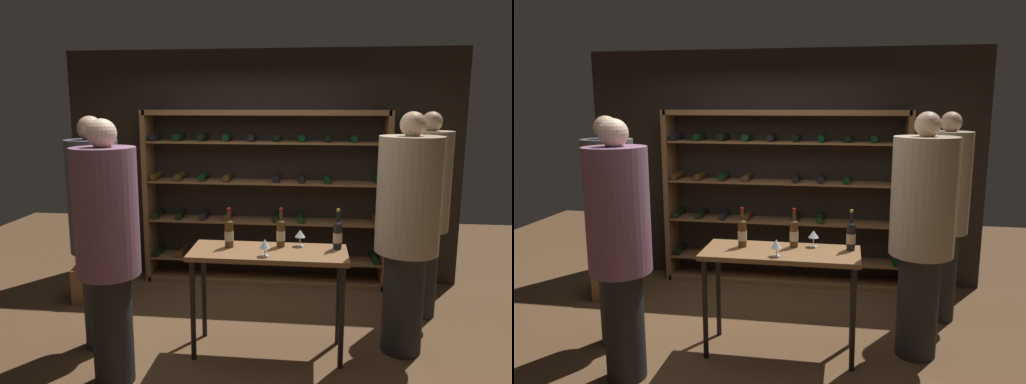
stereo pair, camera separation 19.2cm
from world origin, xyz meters
TOP-DOWN VIEW (x-y plane):
  - ground_plane at (0.00, 0.00)m, footprint 9.54×9.54m
  - back_wall at (0.00, 1.77)m, footprint 4.63×0.10m
  - wine_rack at (0.04, 1.56)m, footprint 2.82×0.32m
  - tasting_table at (0.26, -0.06)m, footprint 1.30×0.51m
  - person_guest_blue_shirt at (-0.86, -0.65)m, footprint 0.46×0.46m
  - person_guest_plum_blouse at (1.40, 0.08)m, footprint 0.52×0.52m
  - person_host_in_suit at (1.72, 0.84)m, footprint 0.42×0.42m
  - person_guest_khaki at (-1.20, -0.12)m, footprint 0.42×0.42m
  - wine_crate at (-1.68, 0.85)m, footprint 0.54×0.43m
  - wine_bottle_black_capsule at (0.36, 0.06)m, footprint 0.07×0.07m
  - wine_bottle_red_label at (-0.08, 0.00)m, footprint 0.08×0.08m
  - wine_bottle_gold_foil at (0.83, 0.05)m, footprint 0.07×0.07m
  - wine_glass_stemmed_left at (0.25, -0.21)m, footprint 0.09×0.09m
  - wine_glass_stemmed_right at (0.52, 0.10)m, footprint 0.09×0.09m

SIDE VIEW (x-z plane):
  - ground_plane at x=0.00m, z-range 0.00..0.00m
  - wine_crate at x=-1.68m, z-range 0.00..0.38m
  - tasting_table at x=0.26m, z-range 0.34..1.24m
  - wine_glass_stemmed_left at x=0.25m, z-range 0.93..1.07m
  - wine_glass_stemmed_right at x=0.52m, z-range 0.93..1.07m
  - wine_rack at x=0.04m, z-range 0.00..2.03m
  - wine_bottle_black_capsule at x=0.36m, z-range 0.85..1.19m
  - wine_bottle_red_label at x=-0.08m, z-range 0.85..1.19m
  - wine_bottle_gold_foil at x=0.83m, z-range 0.85..1.20m
  - person_guest_blue_shirt at x=-0.86m, z-range 0.11..2.10m
  - person_guest_khaki at x=-1.20m, z-range 0.11..2.11m
  - person_guest_plum_blouse at x=1.40m, z-range 0.11..2.14m
  - person_host_in_suit at x=1.72m, z-range 0.12..2.15m
  - back_wall at x=0.00m, z-range 0.00..2.72m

